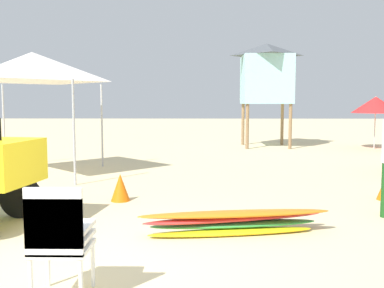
{
  "coord_description": "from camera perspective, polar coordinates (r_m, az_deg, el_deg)",
  "views": [
    {
      "loc": [
        0.94,
        -4.61,
        1.72
      ],
      "look_at": [
        0.82,
        2.89,
        0.99
      ],
      "focal_mm": 41.07,
      "sensor_mm": 36.0,
      "label": 1
    }
  ],
  "objects": [
    {
      "name": "ground",
      "position": [
        5.01,
        -10.3,
        -14.65
      ],
      "size": [
        80.0,
        80.0,
        0.0
      ],
      "primitive_type": "plane",
      "color": "beige"
    },
    {
      "name": "stacked_plastic_chairs",
      "position": [
        3.98,
        -16.92,
        -10.98
      ],
      "size": [
        0.48,
        0.48,
        1.02
      ],
      "color": "white",
      "rests_on": "ground"
    },
    {
      "name": "surfboard_pile",
      "position": [
        5.82,
        5.5,
        -9.97
      ],
      "size": [
        2.54,
        0.84,
        0.32
      ],
      "color": "yellow",
      "rests_on": "ground"
    },
    {
      "name": "popup_canopy",
      "position": [
        10.96,
        -20.03,
        9.35
      ],
      "size": [
        2.66,
        2.66,
        2.86
      ],
      "color": "#B2B2B7",
      "rests_on": "ground"
    },
    {
      "name": "lifeguard_tower",
      "position": [
        16.97,
        9.63,
        9.03
      ],
      "size": [
        1.98,
        1.98,
        3.89
      ],
      "color": "olive",
      "rests_on": "ground"
    },
    {
      "name": "beach_umbrella_mid",
      "position": [
        17.2,
        22.75,
        4.73
      ],
      "size": [
        1.69,
        1.69,
        1.91
      ],
      "color": "beige",
      "rests_on": "ground"
    },
    {
      "name": "traffic_cone_far",
      "position": [
        7.74,
        -9.29,
        -5.57
      ],
      "size": [
        0.34,
        0.34,
        0.48
      ],
      "primitive_type": "cone",
      "color": "orange",
      "rests_on": "ground"
    }
  ]
}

